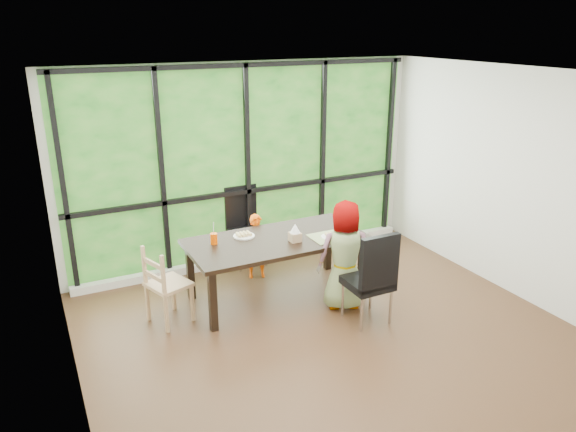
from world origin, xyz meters
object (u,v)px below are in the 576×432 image
object	(u,v)px
plate_far	(244,236)
dining_table	(277,268)
chair_interior_leather	(368,276)
child_older	(347,255)
chair_end_beech	(169,284)
green_cup	(352,229)
plate_near	(330,237)
tissue_box	(295,237)
child_toddler	(257,246)
orange_cup	(214,239)
chair_window_leather	(247,227)
white_mug	(346,221)

from	to	relation	value
plate_far	dining_table	bearing A→B (deg)	-36.25
dining_table	chair_interior_leather	xyz separation A→B (m)	(0.64, -0.96, 0.17)
child_older	chair_end_beech	bearing A→B (deg)	5.78
chair_interior_leather	child_older	xyz separation A→B (m)	(-0.02, 0.39, 0.10)
green_cup	plate_near	bearing A→B (deg)	176.38
tissue_box	child_toddler	bearing A→B (deg)	101.66
child_older	dining_table	bearing A→B (deg)	-20.34
child_toddler	plate_far	world-z (taller)	child_toddler
child_older	orange_cup	size ratio (longest dim) A/B	10.08
plate_near	chair_end_beech	bearing A→B (deg)	172.71
chair_end_beech	tissue_box	world-z (taller)	chair_end_beech
dining_table	chair_window_leather	size ratio (longest dim) A/B	1.94
dining_table	chair_interior_leather	distance (m)	1.17
chair_window_leather	white_mug	size ratio (longest dim) A/B	13.54
chair_end_beech	child_older	size ratio (longest dim) A/B	0.70
child_older	green_cup	xyz separation A→B (m)	(0.26, 0.31, 0.16)
green_cup	orange_cup	bearing A→B (deg)	164.54
plate_far	orange_cup	bearing A→B (deg)	-171.99
plate_far	plate_near	world-z (taller)	plate_far
chair_interior_leather	plate_far	bearing A→B (deg)	-51.04
child_older	plate_far	xyz separation A→B (m)	(-0.94, 0.80, 0.11)
chair_interior_leather	child_toddler	bearing A→B (deg)	-67.61
child_older	plate_near	size ratio (longest dim) A/B	6.12
chair_end_beech	dining_table	bearing A→B (deg)	-109.66
chair_interior_leather	tissue_box	size ratio (longest dim) A/B	8.68
tissue_box	chair_interior_leather	bearing A→B (deg)	-58.67
chair_window_leather	child_toddler	distance (m)	0.44
tissue_box	chair_window_leather	bearing A→B (deg)	95.88
dining_table	child_older	size ratio (longest dim) A/B	1.63
child_older	tissue_box	xyz separation A→B (m)	(-0.46, 0.40, 0.16)
dining_table	plate_near	world-z (taller)	plate_near
green_cup	tissue_box	xyz separation A→B (m)	(-0.72, 0.10, -0.00)
chair_interior_leather	chair_end_beech	xyz separation A→B (m)	(-1.96, 0.96, -0.09)
child_older	tissue_box	size ratio (longest dim) A/B	10.35
green_cup	white_mug	distance (m)	0.33
chair_window_leather	chair_end_beech	world-z (taller)	chair_window_leather
plate_near	chair_interior_leather	bearing A→B (deg)	-85.19
child_older	orange_cup	bearing A→B (deg)	-7.14
chair_end_beech	orange_cup	distance (m)	0.72
plate_near	white_mug	distance (m)	0.50
child_toddler	child_older	xyz separation A→B (m)	(0.62, -1.18, 0.22)
plate_far	tissue_box	bearing A→B (deg)	-39.75
dining_table	child_older	distance (m)	0.88
child_toddler	tissue_box	distance (m)	0.87
chair_interior_leather	chair_end_beech	distance (m)	2.18
chair_end_beech	green_cup	xyz separation A→B (m)	(2.19, -0.26, 0.36)
white_mug	tissue_box	xyz separation A→B (m)	(-0.83, -0.22, 0.01)
plate_near	plate_far	bearing A→B (deg)	152.21
chair_interior_leather	plate_near	xyz separation A→B (m)	(-0.06, 0.72, 0.22)
child_older	plate_far	world-z (taller)	child_older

